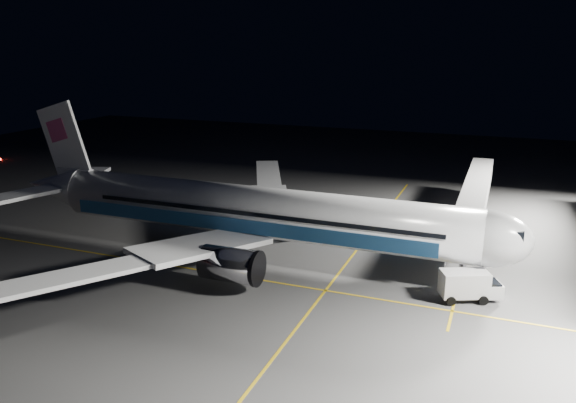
# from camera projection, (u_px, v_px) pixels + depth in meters

# --- Properties ---
(ground) EXTENTS (200.00, 200.00, 0.00)m
(ground) POSITION_uv_depth(u_px,v_px,m) (258.00, 256.00, 63.68)
(ground) COLOR #4C4C4F
(ground) RESTS_ON ground
(guide_line_main) EXTENTS (0.25, 80.00, 0.01)m
(guide_line_main) POSITION_uv_depth(u_px,v_px,m) (343.00, 268.00, 60.17)
(guide_line_main) COLOR gold
(guide_line_main) RESTS_ON ground
(guide_line_cross) EXTENTS (70.00, 0.25, 0.01)m
(guide_line_cross) POSITION_uv_depth(u_px,v_px,m) (234.00, 276.00, 58.30)
(guide_line_cross) COLOR gold
(guide_line_cross) RESTS_ON ground
(guide_line_side) EXTENTS (0.25, 40.00, 0.01)m
(guide_line_side) POSITION_uv_depth(u_px,v_px,m) (466.00, 252.00, 64.91)
(guide_line_side) COLOR gold
(guide_line_side) RESTS_ON ground
(airliner) EXTENTS (61.48, 54.22, 16.64)m
(airliner) POSITION_uv_depth(u_px,v_px,m) (248.00, 212.00, 62.66)
(airliner) COLOR silver
(airliner) RESTS_ON ground
(jet_bridge) EXTENTS (3.60, 34.40, 6.30)m
(jet_bridge) POSITION_uv_depth(u_px,v_px,m) (475.00, 197.00, 70.89)
(jet_bridge) COLOR #B2B2B7
(jet_bridge) RESTS_ON ground
(service_truck) EXTENTS (6.00, 4.32, 2.87)m
(service_truck) POSITION_uv_depth(u_px,v_px,m) (470.00, 285.00, 52.42)
(service_truck) COLOR silver
(service_truck) RESTS_ON ground
(baggage_tug) EXTENTS (2.95, 2.52, 1.93)m
(baggage_tug) POSITION_uv_depth(u_px,v_px,m) (289.00, 210.00, 78.28)
(baggage_tug) COLOR black
(baggage_tug) RESTS_ON ground
(safety_cone_a) EXTENTS (0.42, 0.42, 0.62)m
(safety_cone_a) POSITION_uv_depth(u_px,v_px,m) (222.00, 236.00, 69.50)
(safety_cone_a) COLOR #EB4F09
(safety_cone_a) RESTS_ON ground
(safety_cone_b) EXTENTS (0.43, 0.43, 0.64)m
(safety_cone_b) POSITION_uv_depth(u_px,v_px,m) (317.00, 236.00, 69.29)
(safety_cone_b) COLOR #EB4F09
(safety_cone_b) RESTS_ON ground
(safety_cone_c) EXTENTS (0.39, 0.39, 0.59)m
(safety_cone_c) POSITION_uv_depth(u_px,v_px,m) (229.00, 224.00, 74.09)
(safety_cone_c) COLOR #EB4F09
(safety_cone_c) RESTS_ON ground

